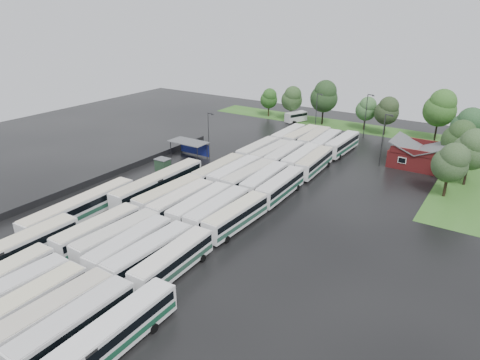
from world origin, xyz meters
The scene contains 61 objects.
ground centered at (0.00, 0.00, 0.00)m, with size 160.00×160.00×0.00m, color black.
brick_building centered at (24.00, 42.77, 1.87)m, with size 10.07×8.60×5.39m.
wash_shed centered at (-17.20, 22.02, 2.99)m, with size 8.20×4.20×3.58m.
utility_hut centered at (-16.20, 12.60, 1.32)m, with size 2.70×2.20×2.62m.
grass_strip_north centered at (2.00, 64.80, 0.01)m, with size 80.00×10.00×0.01m, color #336520.
grass_strip_east centered at (34.00, 42.80, 0.01)m, with size 10.00×50.00×0.01m, color #336520.
west_fence centered at (-22.20, 8.00, 0.60)m, with size 0.10×50.00×1.20m, color #2D2D30.
bus_r0c1 centered at (-1.36, -26.33, 1.93)m, with size 3.19×12.72×3.51m.
bus_r0c2 centered at (1.81, -26.34, 1.93)m, with size 2.77×12.60×3.50m.
bus_r0c3 centered at (5.23, -25.84, 1.98)m, with size 3.05×13.00×3.60m.
bus_r0c4 centered at (8.26, -25.66, 1.97)m, with size 2.82×12.89×3.58m.
bus_r1c0 centered at (-4.60, -12.37, 1.94)m, with size 2.85×12.73×3.54m.
bus_r1c1 centered at (-1.10, -12.10, 1.94)m, with size 3.17×12.74×3.52m.
bus_r1c2 centered at (1.95, -12.74, 1.96)m, with size 3.12×12.87×3.56m.
bus_r1c3 centered at (5.18, -12.65, 1.96)m, with size 2.95×12.83×3.56m.
bus_r1c4 centered at (8.47, -12.13, 1.92)m, with size 3.10×12.60×3.48m.
bus_r2c0 centered at (-4.27, 1.29, 2.00)m, with size 3.33×13.18×3.64m.
bus_r2c1 centered at (-1.36, 0.86, 1.94)m, with size 2.75×12.71×3.53m.
bus_r2c2 centered at (2.08, 1.09, 1.97)m, with size 3.11×12.96×3.59m.
bus_r2c3 centered at (5.17, 1.31, 1.98)m, with size 2.89×12.98×3.61m.
bus_r2c4 centered at (8.33, 1.46, 1.93)m, with size 3.03×12.69×3.51m.
bus_r3c0 centered at (-4.25, 14.56, 1.95)m, with size 2.78×12.78×3.55m.
bus_r3c1 centered at (-1.10, 15.00, 1.99)m, with size 2.84×13.03×3.62m.
bus_r3c2 centered at (2.07, 14.90, 1.99)m, with size 3.28×13.13×3.63m.
bus_r3c3 centered at (5.08, 15.05, 1.96)m, with size 3.28×12.93×3.57m.
bus_r3c4 centered at (8.43, 14.54, 1.95)m, with size 3.05×12.81×3.55m.
bus_r4c0 centered at (-4.39, 28.49, 1.94)m, with size 2.85×12.69×3.52m.
bus_r4c1 centered at (-1.06, 28.19, 1.90)m, with size 2.93×12.48×3.46m.
bus_r4c2 centered at (1.89, 28.39, 1.97)m, with size 3.13×12.94×3.58m.
bus_r4c3 centered at (5.38, 28.65, 1.98)m, with size 3.15×13.02×3.60m.
bus_r4c4 centered at (8.30, 28.37, 1.96)m, with size 3.29×12.93×3.57m.
bus_r5c0 centered at (-4.30, 41.92, 1.91)m, with size 2.81×12.50×3.47m.
bus_r5c1 centered at (-1.14, 42.31, 1.98)m, with size 3.23×13.02×3.60m.
bus_r5c2 centered at (2.02, 42.25, 2.00)m, with size 3.24×13.14×3.63m.
bus_r5c3 centered at (5.05, 41.65, 1.94)m, with size 3.31×12.79×3.53m.
bus_r5c4 centered at (8.53, 42.31, 1.97)m, with size 2.97×12.92×3.58m.
artic_bus_west_a centered at (-8.95, -22.84, 2.00)m, with size 2.90×19.43×3.60m.
artic_bus_west_b centered at (-9.14, 4.08, 2.01)m, with size 2.89×19.58×3.63m.
artic_bus_west_c centered at (-12.41, -9.12, 1.97)m, with size 3.36×19.23×3.55m.
artic_bus_east centered at (12.17, -26.84, 1.98)m, with size 3.03×19.29×3.57m.
minibus centered at (-11.91, 61.12, 1.52)m, with size 4.60×6.68×2.74m.
tree_north_0 centered at (-21.41, 62.68, 5.24)m, with size 4.92×4.92×8.14m.
tree_north_1 centered at (-13.82, 62.08, 6.16)m, with size 5.79×5.79×9.58m.
tree_north_2 centered at (-4.65, 62.56, 7.69)m, with size 7.22×7.22×11.95m.
tree_north_3 centered at (6.59, 63.48, 5.56)m, with size 5.23×5.23×8.66m.
tree_north_4 centered at (12.31, 61.23, 6.24)m, with size 5.86×5.86×9.70m.
tree_north_5 centered at (23.73, 63.33, 7.92)m, with size 7.43×7.43×12.31m.
tree_north_6 centered at (32.17, 62.14, 5.79)m, with size 5.44×5.44×9.00m.
tree_east_0 centered at (31.44, 29.88, 6.12)m, with size 5.76×5.75×9.52m.
tree_east_1 centered at (33.53, 37.21, 6.74)m, with size 6.32×6.32×10.47m.
tree_east_2 centered at (30.57, 44.31, 6.50)m, with size 6.10×6.10×10.11m.
tree_east_3 centered at (31.02, 52.26, 7.09)m, with size 6.65×6.65×11.02m.
lamp_post_ne centered at (17.94, 38.71, 6.15)m, with size 1.63×0.32×10.59m.
lamp_post_nw centered at (-13.44, 23.84, 5.63)m, with size 1.49×0.29×9.70m.
lamp_post_back_w centered at (-3.20, 54.78, 5.65)m, with size 1.50×0.29×9.74m.
lamp_post_back_e centered at (8.91, 56.04, 6.19)m, with size 1.64×0.32×10.66m.
puddle_0 centered at (-0.16, -22.59, 0.00)m, with size 4.39×4.39×0.01m, color black.
puddle_1 centered at (10.34, -19.67, 0.00)m, with size 4.04×4.04×0.01m, color black.
puddle_2 centered at (-5.86, 0.19, 0.00)m, with size 5.76×5.76×0.01m, color black.
puddle_3 centered at (4.64, -0.88, 0.00)m, with size 4.05×4.05×0.01m, color black.
puddle_4 centered at (11.04, -20.84, 0.00)m, with size 3.88×3.88×0.01m, color black.
Camera 1 is at (38.69, -43.70, 29.72)m, focal length 32.00 mm.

